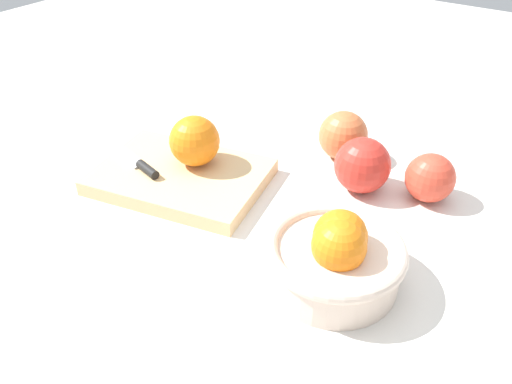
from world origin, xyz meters
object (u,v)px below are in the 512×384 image
bowl (335,256)px  apple_front_left (362,165)px  cutting_board (181,177)px  apple_front_left_2 (430,178)px  apple_front_center (343,136)px  knife (136,162)px  orange_on_board (195,141)px

bowl → apple_front_left: size_ratio=1.99×
cutting_board → apple_front_left_2: size_ratio=3.50×
apple_front_left → apple_front_left_2: (-0.09, -0.03, -0.01)m
apple_front_left → apple_front_center: apple_front_left is taller
apple_front_left_2 → knife: bearing=27.0°
orange_on_board → apple_front_left: size_ratio=0.92×
orange_on_board → cutting_board: bearing=79.3°
orange_on_board → apple_front_left: (-0.23, -0.11, -0.02)m
bowl → apple_front_center: bowl is taller
bowl → apple_front_left_2: bowl is taller
bowl → knife: (0.36, -0.03, -0.01)m
bowl → apple_front_center: (0.12, -0.27, 0.00)m
apple_front_center → apple_front_left: bearing=133.7°
bowl → apple_front_left: 0.21m
bowl → apple_front_left_2: size_ratio=2.32×
bowl → orange_on_board: bearing=-17.2°
bowl → orange_on_board: size_ratio=2.16×
orange_on_board → apple_front_left: orange_on_board is taller
cutting_board → apple_front_center: size_ratio=3.14×
orange_on_board → apple_front_center: (-0.16, -0.18, -0.02)m
knife → apple_front_left_2: apple_front_left_2 is taller
orange_on_board → bowl: bearing=162.8°
apple_front_left_2 → apple_front_center: apple_front_center is taller
knife → cutting_board: bearing=-159.1°
cutting_board → apple_front_left_2: bearing=-151.8°
bowl → apple_front_center: bearing=-65.2°
orange_on_board → apple_front_center: bearing=-132.0°
apple_front_left_2 → apple_front_left: bearing=19.8°
knife → orange_on_board: bearing=-142.1°
knife → apple_front_left_2: bearing=-153.0°
cutting_board → apple_front_left: (-0.23, -0.14, 0.03)m
orange_on_board → apple_front_left_2: size_ratio=1.07×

